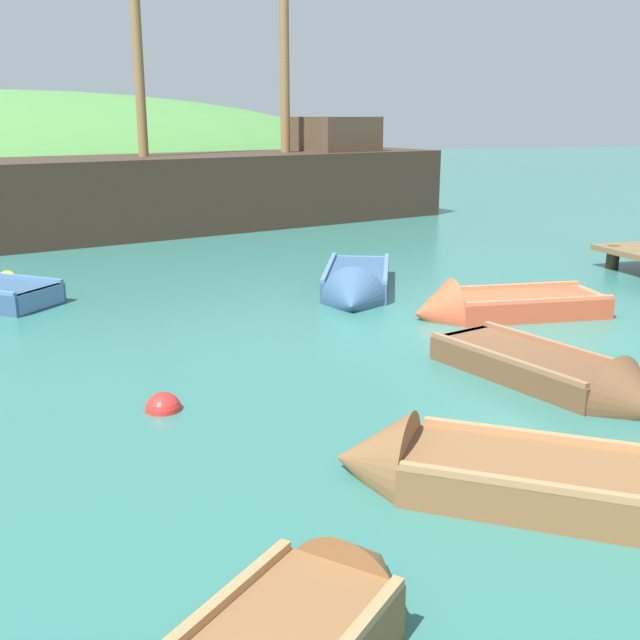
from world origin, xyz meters
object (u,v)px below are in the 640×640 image
buoy_red (163,410)px  sailing_ship (230,198)px  rowboat_center (505,482)px  rowboat_outer_right (356,287)px  rowboat_portside (563,380)px  buoy_yellow (8,280)px  rowboat_far (494,309)px

buoy_red → sailing_ship: bearing=74.3°
sailing_ship → rowboat_center: size_ratio=4.79×
rowboat_outer_right → sailing_ship: bearing=-154.6°
rowboat_portside → buoy_red: (-4.85, 0.91, -0.11)m
buoy_yellow → buoy_red: bearing=-76.3°
rowboat_far → buoy_red: rowboat_far is taller
rowboat_far → rowboat_outer_right: rowboat_outer_right is taller
rowboat_outer_right → rowboat_far: bearing=59.5°
sailing_ship → buoy_yellow: sailing_ship is taller
rowboat_outer_right → buoy_red: 6.48m
rowboat_center → buoy_red: bearing=-11.3°
rowboat_far → buoy_yellow: size_ratio=8.57×
rowboat_far → buoy_red: bearing=30.4°
sailing_ship → rowboat_outer_right: size_ratio=4.52×
buoy_red → buoy_yellow: bearing=103.7°
rowboat_far → rowboat_portside: bearing=79.7°
sailing_ship → rowboat_center: bearing=70.3°
rowboat_outer_right → buoy_red: bearing=-17.3°
sailing_ship → rowboat_outer_right: 10.28m
sailing_ship → buoy_yellow: 9.19m
buoy_yellow → rowboat_portside: bearing=-53.5°
rowboat_center → rowboat_far: bearing=-82.5°
buoy_yellow → rowboat_center: bearing=-67.8°
sailing_ship → rowboat_far: sailing_ship is taller
rowboat_far → buoy_yellow: bearing=-28.8°
rowboat_outer_right → rowboat_center: size_ratio=1.06×
sailing_ship → rowboat_center: sailing_ship is taller
sailing_ship → rowboat_far: 12.72m
rowboat_outer_right → buoy_yellow: size_ratio=9.40×
rowboat_far → rowboat_center: 6.49m
rowboat_far → rowboat_outer_right: size_ratio=0.91×
rowboat_far → sailing_ship: bearing=-74.5°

